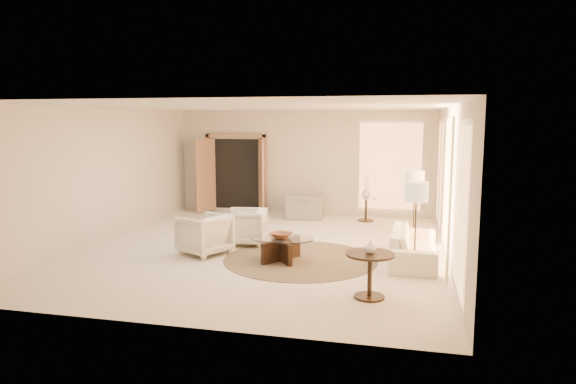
% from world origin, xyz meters
% --- Properties ---
extents(room, '(7.04, 8.04, 2.83)m').
position_xyz_m(room, '(0.00, 0.00, 1.40)').
color(room, silver).
rests_on(room, ground).
extents(windows_right, '(0.10, 6.40, 2.40)m').
position_xyz_m(windows_right, '(3.45, 0.10, 1.35)').
color(windows_right, '#F6AA62').
rests_on(windows_right, room).
extents(window_back_corner, '(1.70, 0.10, 2.40)m').
position_xyz_m(window_back_corner, '(2.30, 3.95, 1.35)').
color(window_back_corner, '#F6AA62').
rests_on(window_back_corner, room).
extents(curtains_right, '(0.06, 5.20, 2.60)m').
position_xyz_m(curtains_right, '(3.40, 1.00, 1.30)').
color(curtains_right, tan).
rests_on(curtains_right, room).
extents(french_doors, '(1.95, 0.66, 2.16)m').
position_xyz_m(french_doors, '(-1.90, 3.82, 1.07)').
color(french_doors, '#A77958').
rests_on(french_doors, room).
extents(area_rug, '(3.10, 3.10, 0.01)m').
position_xyz_m(area_rug, '(0.87, -0.62, 0.01)').
color(area_rug, '#3B2E1F').
rests_on(area_rug, room).
extents(sofa, '(0.84, 2.05, 0.59)m').
position_xyz_m(sofa, '(2.90, -0.29, 0.30)').
color(sofa, silver).
rests_on(sofa, room).
extents(armchair_left, '(0.84, 0.88, 0.81)m').
position_xyz_m(armchair_left, '(-0.46, 0.27, 0.40)').
color(armchair_left, silver).
rests_on(armchair_left, room).
extents(armchair_right, '(1.05, 1.08, 0.84)m').
position_xyz_m(armchair_right, '(-0.99, -0.65, 0.42)').
color(armchair_right, silver).
rests_on(armchair_right, room).
extents(accent_chair, '(1.03, 0.71, 0.86)m').
position_xyz_m(accent_chair, '(0.17, 3.30, 0.43)').
color(accent_chair, gray).
rests_on(accent_chair, room).
extents(coffee_table, '(1.19, 1.19, 0.43)m').
position_xyz_m(coffee_table, '(0.55, -0.80, 0.27)').
color(coffee_table, black).
rests_on(coffee_table, room).
extents(end_table, '(0.70, 0.70, 0.66)m').
position_xyz_m(end_table, '(2.26, -2.41, 0.45)').
color(end_table, black).
rests_on(end_table, room).
extents(side_table, '(0.53, 0.53, 0.61)m').
position_xyz_m(side_table, '(1.75, 3.32, 0.37)').
color(side_table, '#31281D').
rests_on(side_table, room).
extents(floor_lamp_near, '(0.37, 0.37, 1.53)m').
position_xyz_m(floor_lamp_near, '(2.90, 0.98, 1.30)').
color(floor_lamp_near, '#31281D').
rests_on(floor_lamp_near, room).
extents(floor_lamp_far, '(0.38, 0.38, 1.55)m').
position_xyz_m(floor_lamp_far, '(2.90, -1.10, 1.32)').
color(floor_lamp_far, '#31281D').
rests_on(floor_lamp_far, room).
extents(bowl, '(0.50, 0.50, 0.09)m').
position_xyz_m(bowl, '(0.55, -0.80, 0.48)').
color(bowl, brown).
rests_on(bowl, coffee_table).
extents(end_vase, '(0.22, 0.22, 0.18)m').
position_xyz_m(end_vase, '(2.26, -2.41, 0.75)').
color(end_vase, white).
rests_on(end_vase, end_table).
extents(side_vase, '(0.27, 0.27, 0.24)m').
position_xyz_m(side_vase, '(1.75, 3.32, 0.73)').
color(side_vase, white).
rests_on(side_vase, side_table).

